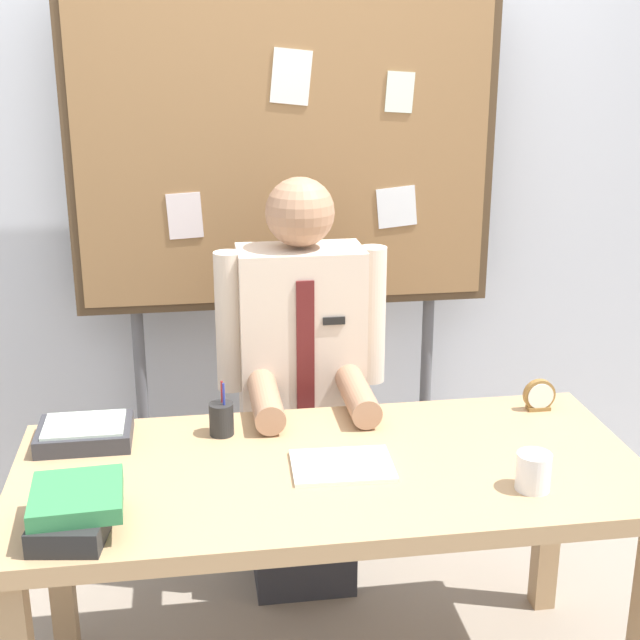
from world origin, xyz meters
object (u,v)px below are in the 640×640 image
desk (330,495)px  bulletin_board (285,160)px  book_stack (76,508)px  person (302,405)px  pen_holder (221,419)px  desk_clock (539,396)px  paper_tray (85,433)px  open_notebook (342,466)px  coffee_mug (533,472)px

desk → bulletin_board: bulletin_board is taller
bulletin_board → book_stack: 1.51m
person → pen_holder: (-0.28, -0.35, 0.13)m
desk_clock → paper_tray: size_ratio=0.38×
desk → desk_clock: bearing=21.0°
desk → book_stack: 0.69m
desk → person: person is taller
desk → pen_holder: 0.39m
person → open_notebook: (0.03, -0.61, 0.09)m
desk_clock → pen_holder: 0.97m
pen_holder → paper_tray: size_ratio=0.62×
open_notebook → pen_holder: 0.40m
coffee_mug → desk: bearing=157.2°
paper_tray → person: bearing=27.8°
coffee_mug → paper_tray: bearing=158.8°
open_notebook → coffee_mug: coffee_mug is taller
bulletin_board → pen_holder: 1.02m
desk → pen_holder: bearing=139.8°
bulletin_board → desk_clock: bearing=-46.6°
bulletin_board → paper_tray: (-0.66, -0.75, -0.65)m
open_notebook → paper_tray: 0.74m
desk_clock → coffee_mug: bearing=-113.5°
pen_holder → paper_tray: (-0.38, 0.01, -0.02)m
desk_clock → desk: bearing=-159.0°
book_stack → open_notebook: bearing=17.1°
desk → pen_holder: pen_holder is taller
paper_tray → coffee_mug: bearing=-21.2°
desk → desk_clock: (0.69, 0.26, 0.13)m
open_notebook → paper_tray: size_ratio=1.03×
desk → open_notebook: (0.03, -0.02, 0.10)m
desk → paper_tray: paper_tray is taller
bulletin_board → pen_holder: size_ratio=12.50×
book_stack → desk_clock: (1.32, 0.49, -0.01)m
bulletin_board → open_notebook: size_ratio=7.46×
paper_tray → pen_holder: bearing=-0.9°
paper_tray → open_notebook: bearing=-20.7°
open_notebook → desk_clock: size_ratio=2.73×
bulletin_board → desk_clock: (0.69, -0.73, -0.63)m
coffee_mug → person: bearing=121.5°
bulletin_board → coffee_mug: size_ratio=20.44×
book_stack → coffee_mug: 1.12m
pen_holder → paper_tray: 0.38m
person → bulletin_board: (0.00, 0.40, 0.76)m
open_notebook → coffee_mug: 0.49m
person → paper_tray: size_ratio=5.48×
book_stack → paper_tray: (-0.03, 0.46, -0.02)m
bulletin_board → book_stack: (-0.63, -1.22, -0.62)m
desk_clock → coffee_mug: size_ratio=1.00×
desk_clock → paper_tray: desk_clock is taller
desk_clock → open_notebook: bearing=-156.7°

